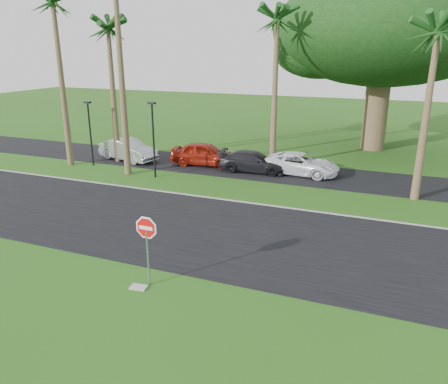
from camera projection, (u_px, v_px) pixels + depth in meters
ground at (178, 247)px, 17.69m from camera, size 120.00×120.00×0.00m
road at (198, 229)px, 19.46m from camera, size 120.00×8.00×0.02m
parking_strip at (266, 171)px, 28.71m from camera, size 120.00×5.00×0.02m
curb at (231, 200)px, 23.02m from camera, size 120.00×0.12×0.06m
stop_sign_near at (147, 237)px, 14.32m from camera, size 1.05×0.07×2.62m
palm_left_far at (53, 7)px, 27.05m from camera, size 5.00×5.00×11.50m
palm_left_mid at (108, 32)px, 28.39m from camera, size 5.00×5.00×10.00m
palm_center at (277, 23)px, 27.17m from camera, size 5.00×5.00×10.50m
palm_right_near at (438, 37)px, 20.77m from camera, size 5.00×5.00×9.50m
canopy_tree at (385, 30)px, 32.18m from camera, size 16.50×16.50×13.12m
streetlight_left at (90, 129)px, 29.35m from camera, size 0.45×0.25×4.34m
streetlight_right at (153, 135)px, 26.48m from camera, size 0.45×0.25×4.64m
car_silver at (128, 150)px, 31.16m from camera, size 4.85×2.63×1.52m
car_red at (205, 154)px, 29.86m from camera, size 4.81×2.38×1.58m
car_dark at (253, 162)px, 28.33m from camera, size 4.66×2.16×1.32m
car_minivan at (301, 164)px, 27.71m from camera, size 5.03×2.65×1.35m
utility_slab at (138, 287)px, 14.65m from camera, size 0.59×0.42×0.06m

